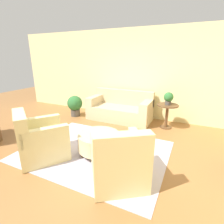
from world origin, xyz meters
TOP-DOWN VIEW (x-y plane):
  - ground_plane at (0.00, 0.00)m, footprint 16.00×16.00m
  - wall_back at (0.00, 2.67)m, footprint 9.22×0.12m
  - rug at (0.00, 0.00)m, footprint 2.99×2.29m
  - couch at (-0.30, 2.12)m, footprint 2.00×0.91m
  - armchair_left at (-0.85, -0.68)m, footprint 1.17×1.18m
  - armchair_right at (0.85, -0.68)m, footprint 1.17×1.18m
  - ottoman_table at (0.14, -0.06)m, footprint 0.86×0.86m
  - side_table at (1.17, 2.01)m, footprint 0.58×0.58m
  - potted_plant_on_side_table at (1.17, 2.01)m, footprint 0.26×0.26m
  - potted_plant_floor at (-1.82, 1.76)m, footprint 0.50×0.50m

SIDE VIEW (x-z plane):
  - ground_plane at x=0.00m, z-range 0.00..0.00m
  - rug at x=0.00m, z-range 0.00..0.01m
  - ottoman_table at x=0.14m, z-range 0.07..0.52m
  - couch at x=-0.30m, z-range -0.13..0.79m
  - armchair_left at x=-0.85m, z-range -0.12..0.86m
  - armchair_right at x=0.85m, z-range -0.12..0.86m
  - potted_plant_floor at x=-1.82m, z-range 0.05..0.75m
  - side_table at x=1.17m, z-range 0.13..0.81m
  - potted_plant_on_side_table at x=1.17m, z-range 0.70..1.05m
  - wall_back at x=0.00m, z-range 0.00..2.80m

